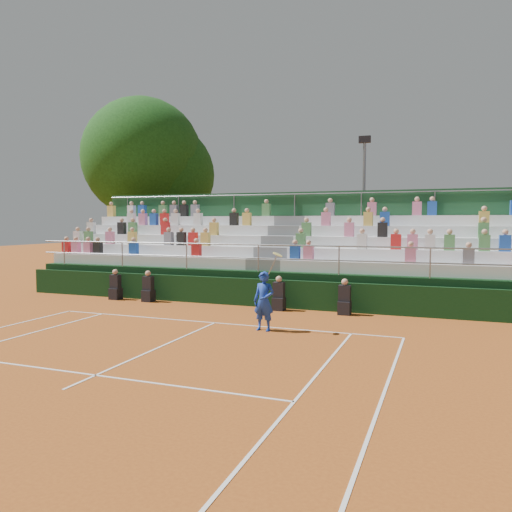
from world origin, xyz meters
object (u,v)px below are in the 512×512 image
at_px(tennis_player, 264,301).
at_px(tree_west, 143,158).
at_px(tree_east, 164,175).
at_px(floodlight_mast, 364,196).

bearing_deg(tennis_player, tree_west, 133.76).
distance_m(tennis_player, tree_east, 19.06).
bearing_deg(tennis_player, floodlight_mast, 87.21).
xyz_separation_m(tree_east, floodlight_mast, (12.37, -0.60, -1.52)).
bearing_deg(tree_east, floodlight_mast, -2.79).
xyz_separation_m(tennis_player, tree_east, (-11.71, 14.14, 5.09)).
bearing_deg(floodlight_mast, tree_west, -178.60).
height_order(tree_east, floodlight_mast, tree_east).
relative_size(tennis_player, floodlight_mast, 0.30).
bearing_deg(tree_west, floodlight_mast, 1.40).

